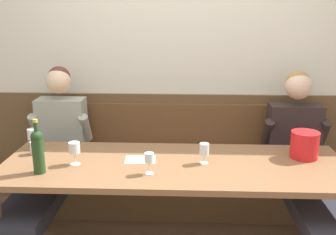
% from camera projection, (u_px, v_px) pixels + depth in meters
% --- Properties ---
extents(room_wall_back, '(6.80, 0.08, 2.80)m').
position_uv_depth(room_wall_back, '(178.00, 50.00, 3.36)').
color(room_wall_back, silver).
rests_on(room_wall_back, ground).
extents(wood_wainscot_panel, '(6.80, 0.03, 1.02)m').
position_uv_depth(wood_wainscot_panel, '(177.00, 148.00, 3.55)').
color(wood_wainscot_panel, brown).
rests_on(wood_wainscot_panel, ground).
extents(wall_bench, '(2.65, 0.42, 0.94)m').
position_uv_depth(wall_bench, '(176.00, 181.00, 3.41)').
color(wall_bench, brown).
rests_on(wall_bench, ground).
extents(dining_table, '(2.35, 0.81, 0.73)m').
position_uv_depth(dining_table, '(174.00, 173.00, 2.64)').
color(dining_table, brown).
rests_on(dining_table, ground).
extents(person_center_right_seat, '(0.51, 1.26, 1.29)m').
position_uv_depth(person_center_right_seat, '(50.00, 158.00, 3.01)').
color(person_center_right_seat, '#263434').
rests_on(person_center_right_seat, ground).
extents(person_right_seat, '(0.53, 1.27, 1.27)m').
position_uv_depth(person_right_seat, '(305.00, 165.00, 2.91)').
color(person_right_seat, '#232B41').
rests_on(person_right_seat, ground).
extents(ice_bucket, '(0.19, 0.19, 0.19)m').
position_uv_depth(ice_bucket, '(305.00, 145.00, 2.70)').
color(ice_bucket, red).
rests_on(ice_bucket, dining_table).
extents(wine_bottle_amber_mid, '(0.08, 0.08, 0.36)m').
position_uv_depth(wine_bottle_amber_mid, '(38.00, 150.00, 2.43)').
color(wine_bottle_amber_mid, '#1F3D1D').
rests_on(wine_bottle_amber_mid, dining_table).
extents(wine_glass_left_end, '(0.06, 0.06, 0.14)m').
position_uv_depth(wine_glass_left_end, '(204.00, 150.00, 2.59)').
color(wine_glass_left_end, silver).
rests_on(wine_glass_left_end, dining_table).
extents(wine_glass_right_end, '(0.07, 0.07, 0.16)m').
position_uv_depth(wine_glass_right_end, '(32.00, 135.00, 2.86)').
color(wine_glass_right_end, silver).
rests_on(wine_glass_right_end, dining_table).
extents(wine_glass_center_front, '(0.08, 0.08, 0.16)m').
position_uv_depth(wine_glass_center_front, '(74.00, 149.00, 2.57)').
color(wine_glass_center_front, silver).
rests_on(wine_glass_center_front, dining_table).
extents(wine_glass_by_bottle, '(0.06, 0.06, 0.14)m').
position_uv_depth(wine_glass_by_bottle, '(149.00, 159.00, 2.43)').
color(wine_glass_by_bottle, silver).
rests_on(wine_glass_by_bottle, dining_table).
extents(water_tumbler_center, '(0.07, 0.07, 0.09)m').
position_uv_depth(water_tumbler_center, '(35.00, 148.00, 2.78)').
color(water_tumbler_center, silver).
rests_on(water_tumbler_center, dining_table).
extents(tasting_sheet_left_guest, '(0.22, 0.16, 0.00)m').
position_uv_depth(tasting_sheet_left_guest, '(140.00, 160.00, 2.68)').
color(tasting_sheet_left_guest, white).
rests_on(tasting_sheet_left_guest, dining_table).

